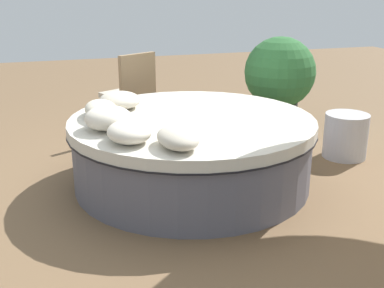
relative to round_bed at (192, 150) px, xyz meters
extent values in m
plane|color=brown|center=(0.00, 0.00, -0.32)|extent=(16.00, 16.00, 0.00)
cylinder|color=#595966|center=(0.00, 0.00, -0.06)|extent=(2.15, 2.15, 0.52)
cylinder|color=black|center=(0.00, 0.00, 0.20)|extent=(2.23, 2.23, 0.01)
cylinder|color=beige|center=(0.00, 0.00, 0.25)|extent=(2.21, 2.21, 0.10)
ellipsoid|color=beige|center=(-0.55, -0.56, 0.38)|extent=(0.47, 0.39, 0.15)
ellipsoid|color=beige|center=(-0.24, -0.78, 0.38)|extent=(0.55, 0.29, 0.15)
ellipsoid|color=silver|center=(0.14, -0.77, 0.40)|extent=(0.41, 0.39, 0.19)
ellipsoid|color=silver|center=(0.51, -0.66, 0.38)|extent=(0.42, 0.34, 0.16)
ellipsoid|color=beige|center=(0.74, -0.34, 0.38)|extent=(0.47, 0.30, 0.15)
cylinder|color=#997A56|center=(-1.95, -0.56, -0.11)|extent=(0.04, 0.04, 0.42)
cylinder|color=#997A56|center=(-2.16, -0.17, -0.11)|extent=(0.04, 0.04, 0.42)
cylinder|color=#997A56|center=(-1.58, -0.36, -0.11)|extent=(0.04, 0.04, 0.42)
cylinder|color=#997A56|center=(-1.79, 0.02, -0.11)|extent=(0.04, 0.04, 0.42)
cube|color=beige|center=(-1.87, -0.27, 0.13)|extent=(0.69, 0.69, 0.06)
cube|color=#997A56|center=(-1.68, -0.16, 0.41)|extent=(0.30, 0.49, 0.50)
cylinder|color=#4C4C51|center=(-1.30, 1.53, -0.14)|extent=(0.49, 0.49, 0.36)
sphere|color=#2D6633|center=(-1.30, 1.53, 0.41)|extent=(0.87, 0.87, 0.87)
cylinder|color=#B7B7BC|center=(-0.17, 1.76, -0.08)|extent=(0.46, 0.46, 0.47)
camera|label=1|loc=(3.99, -1.23, 1.46)|focal=45.00mm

